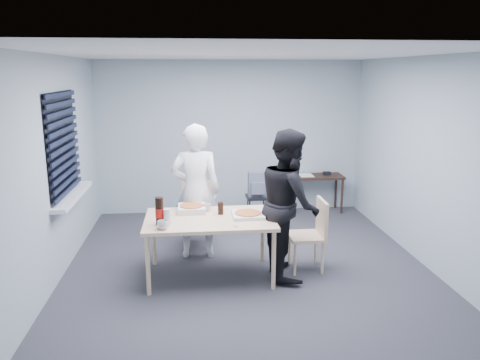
{
  "coord_description": "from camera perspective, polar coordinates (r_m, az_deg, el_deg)",
  "views": [
    {
      "loc": [
        -0.66,
        -5.45,
        2.41
      ],
      "look_at": [
        -0.08,
        0.1,
        1.11
      ],
      "focal_mm": 35.0,
      "sensor_mm": 36.0,
      "label": 1
    }
  ],
  "objects": [
    {
      "name": "dining_table",
      "position": [
        5.52,
        -3.72,
        -5.2
      ],
      "size": [
        1.51,
        0.96,
        0.73
      ],
      "color": "beige",
      "rests_on": "ground"
    },
    {
      "name": "person_black",
      "position": [
        5.56,
        5.99,
        -2.86
      ],
      "size": [
        0.47,
        0.86,
        1.77
      ],
      "primitive_type": "imported",
      "rotation": [
        0.0,
        0.0,
        1.57
      ],
      "color": "black",
      "rests_on": "ground"
    },
    {
      "name": "rubber_band",
      "position": [
        5.18,
        -0.54,
        -5.7
      ],
      "size": [
        0.06,
        0.06,
        0.0
      ],
      "primitive_type": "torus",
      "rotation": [
        0.0,
        0.0,
        -0.11
      ],
      "color": "red",
      "rests_on": "dining_table"
    },
    {
      "name": "mug_a",
      "position": [
        5.16,
        -9.39,
        -5.42
      ],
      "size": [
        0.17,
        0.17,
        0.1
      ],
      "primitive_type": "imported",
      "rotation": [
        0.0,
        0.0,
        0.52
      ],
      "color": "silver",
      "rests_on": "dining_table"
    },
    {
      "name": "chair_right",
      "position": [
        5.83,
        8.91,
        -6.02
      ],
      "size": [
        0.42,
        0.42,
        0.89
      ],
      "color": "beige",
      "rests_on": "ground"
    },
    {
      "name": "chair_far",
      "position": [
        6.63,
        -5.23,
        -3.55
      ],
      "size": [
        0.42,
        0.42,
        0.89
      ],
      "color": "beige",
      "rests_on": "ground"
    },
    {
      "name": "pizza_box_a",
      "position": [
        5.75,
        -5.91,
        -3.45
      ],
      "size": [
        0.33,
        0.33,
        0.08
      ],
      "rotation": [
        0.0,
        0.0,
        0.23
      ],
      "color": "silver",
      "rests_on": "dining_table"
    },
    {
      "name": "room",
      "position": [
        6.13,
        -20.43,
        3.2
      ],
      "size": [
        5.0,
        5.0,
        5.0
      ],
      "color": "#323239",
      "rests_on": "ground"
    },
    {
      "name": "pizza_box_b",
      "position": [
        5.54,
        0.97,
        -4.22
      ],
      "size": [
        0.37,
        0.37,
        0.05
      ],
      "rotation": [
        0.0,
        0.0,
        0.23
      ],
      "color": "silver",
      "rests_on": "dining_table"
    },
    {
      "name": "black_box",
      "position": [
        8.27,
        10.54,
        0.81
      ],
      "size": [
        0.15,
        0.12,
        0.05
      ],
      "primitive_type": "cube",
      "rotation": [
        0.0,
        0.0,
        0.3
      ],
      "color": "black",
      "rests_on": "side_table"
    },
    {
      "name": "person_white",
      "position": [
        6.1,
        -5.41,
        -1.4
      ],
      "size": [
        0.65,
        0.42,
        1.77
      ],
      "primitive_type": "imported",
      "rotation": [
        0.0,
        0.0,
        3.14
      ],
      "color": "white",
      "rests_on": "ground"
    },
    {
      "name": "plastic_cups",
      "position": [
        5.27,
        -8.87,
        -4.49
      ],
      "size": [
        0.1,
        0.1,
        0.19
      ],
      "primitive_type": "cylinder",
      "rotation": [
        0.0,
        0.0,
        0.25
      ],
      "color": "silver",
      "rests_on": "dining_table"
    },
    {
      "name": "stool",
      "position": [
        7.49,
        2.06,
        -2.77
      ],
      "size": [
        0.34,
        0.34,
        0.47
      ],
      "color": "black",
      "rests_on": "ground"
    },
    {
      "name": "side_table",
      "position": [
        8.22,
        9.07,
        0.04
      ],
      "size": [
        0.98,
        0.43,
        0.65
      ],
      "color": "black",
      "rests_on": "ground"
    },
    {
      "name": "mug_b",
      "position": [
        5.75,
        -4.0,
        -3.35
      ],
      "size": [
        0.1,
        0.1,
        0.09
      ],
      "primitive_type": "imported",
      "color": "silver",
      "rests_on": "dining_table"
    },
    {
      "name": "papers",
      "position": [
        8.18,
        8.04,
        0.6
      ],
      "size": [
        0.25,
        0.33,
        0.01
      ],
      "primitive_type": "cube",
      "rotation": [
        0.0,
        0.0,
        -0.07
      ],
      "color": "white",
      "rests_on": "side_table"
    },
    {
      "name": "cola_glass",
      "position": [
        5.61,
        -2.38,
        -3.45
      ],
      "size": [
        0.08,
        0.08,
        0.15
      ],
      "primitive_type": "cylinder",
      "rotation": [
        0.0,
        0.0,
        0.26
      ],
      "color": "black",
      "rests_on": "dining_table"
    },
    {
      "name": "soda_bottle",
      "position": [
        5.3,
        -9.77,
        -3.8
      ],
      "size": [
        0.1,
        0.1,
        0.31
      ],
      "rotation": [
        0.0,
        0.0,
        -0.08
      ],
      "color": "black",
      "rests_on": "dining_table"
    },
    {
      "name": "backpack",
      "position": [
        7.4,
        2.09,
        -0.54
      ],
      "size": [
        0.28,
        0.21,
        0.39
      ],
      "rotation": [
        0.0,
        0.0,
        -0.27
      ],
      "color": "slate",
      "rests_on": "stool"
    }
  ]
}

